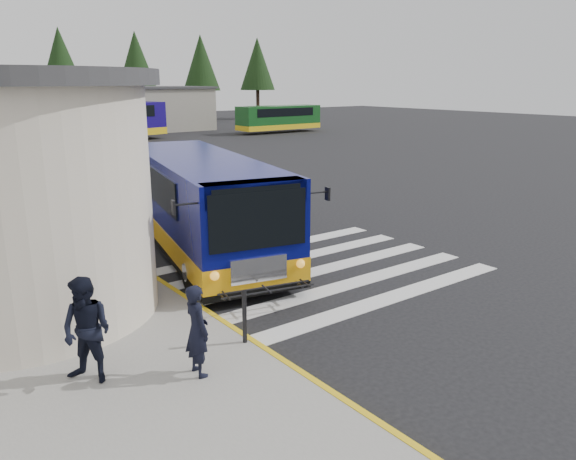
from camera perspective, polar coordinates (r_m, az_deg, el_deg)
ground at (r=15.26m, az=2.12°, el=-3.15°), size 140.00×140.00×0.00m
curb_strip at (r=16.75m, az=-17.65°, el=-1.93°), size 0.12×34.00×0.16m
crosswalk at (r=14.37m, az=2.58°, el=-4.28°), size 8.00×5.35×0.01m
depot_building at (r=55.43m, az=-21.42°, el=11.21°), size 26.40×8.40×4.20m
tree_line at (r=63.21m, az=-23.66°, el=15.58°), size 58.40×4.40×10.00m
transit_bus at (r=15.93m, az=-8.79°, el=2.28°), size 4.85×9.87×2.70m
pedestrian_a at (r=9.13m, az=-9.22°, el=-10.02°), size 0.38×0.56×1.52m
pedestrian_b at (r=9.32m, az=-19.76°, el=-9.60°), size 1.01×1.05×1.71m
bollard at (r=10.18m, az=-4.44°, el=-8.76°), size 0.08×0.08×1.00m
far_bus_a at (r=47.50m, az=-18.32°, el=10.53°), size 10.50×4.66×2.62m
far_bus_b at (r=53.74m, az=-0.94°, el=11.35°), size 8.29×2.37×2.14m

